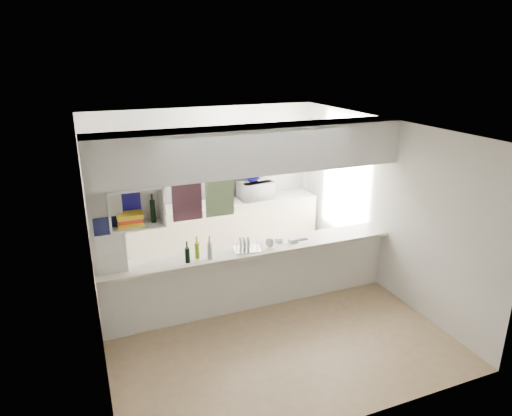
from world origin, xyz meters
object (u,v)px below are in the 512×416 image
bowl (253,179)px  wine_bottles (199,251)px  dish_rack (247,244)px  microwave (256,190)px

bowl → wine_bottles: (-1.63, -2.21, -0.25)m
dish_rack → wine_bottles: 0.70m
bowl → dish_rack: (-0.93, -2.14, -0.28)m
bowl → wine_bottles: size_ratio=0.66×
microwave → dish_rack: 2.32m
microwave → bowl: bowl is taller
bowl → wine_bottles: bearing=-126.4°
microwave → dish_rack: (-0.98, -2.11, -0.09)m
dish_rack → wine_bottles: bearing=-165.2°
bowl → dish_rack: 2.35m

